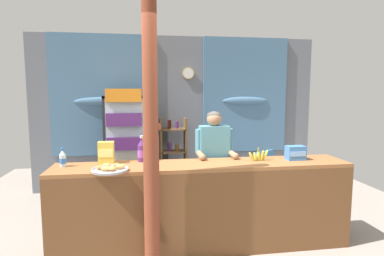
{
  "coord_description": "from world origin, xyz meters",
  "views": [
    {
      "loc": [
        -0.61,
        -2.91,
        1.79
      ],
      "look_at": [
        -0.02,
        0.95,
        1.34
      ],
      "focal_mm": 29.08,
      "sensor_mm": 36.0,
      "label": 1
    }
  ],
  "objects": [
    {
      "name": "pastry_tray",
      "position": [
        -0.96,
        0.27,
        1.01
      ],
      "size": [
        0.37,
        0.37,
        0.06
      ],
      "color": "#BCBCC1",
      "rests_on": "stall_counter"
    },
    {
      "name": "plastic_lawn_chair",
      "position": [
        1.2,
        1.82,
        0.49
      ],
      "size": [
        0.61,
        0.61,
        0.86
      ],
      "color": "#3884D6",
      "rests_on": "ground"
    },
    {
      "name": "back_wall_curtained",
      "position": [
        -0.02,
        2.84,
        1.45
      ],
      "size": [
        5.2,
        0.22,
        2.8
      ],
      "color": "slate",
      "rests_on": "ground"
    },
    {
      "name": "ground_plane",
      "position": [
        0.0,
        1.12,
        0.0
      ],
      "size": [
        7.27,
        7.27,
        0.0
      ],
      "primitive_type": "plane",
      "color": "gray"
    },
    {
      "name": "soda_bottle_grape_soda",
      "position": [
        -0.65,
        0.67,
        1.12
      ],
      "size": [
        0.1,
        0.1,
        0.3
      ],
      "color": "#56286B",
      "rests_on": "stall_counter"
    },
    {
      "name": "stall_counter",
      "position": [
        0.04,
        0.35,
        0.61
      ],
      "size": [
        3.33,
        0.55,
        0.99
      ],
      "color": "#935B33",
      "rests_on": "ground"
    },
    {
      "name": "shopkeeper",
      "position": [
        0.26,
        0.88,
        0.97
      ],
      "size": [
        0.48,
        0.42,
        1.55
      ],
      "color": "#28282D",
      "rests_on": "ground"
    },
    {
      "name": "banana_bunch",
      "position": [
        0.71,
        0.51,
        1.05
      ],
      "size": [
        0.26,
        0.06,
        0.16
      ],
      "color": "#DBCC42",
      "rests_on": "stall_counter"
    },
    {
      "name": "timber_post",
      "position": [
        -0.55,
        0.04,
        1.33
      ],
      "size": [
        0.18,
        0.15,
        2.77
      ],
      "color": "brown",
      "rests_on": "ground"
    },
    {
      "name": "snack_box_biscuit",
      "position": [
        1.16,
        0.49,
        1.07
      ],
      "size": [
        0.22,
        0.14,
        0.17
      ],
      "color": "#3D75B7",
      "rests_on": "stall_counter"
    },
    {
      "name": "bottle_shelf_rack",
      "position": [
        -0.11,
        2.55,
        0.7
      ],
      "size": [
        0.48,
        0.28,
        1.34
      ],
      "color": "brown",
      "rests_on": "ground"
    },
    {
      "name": "soda_bottle_water",
      "position": [
        -1.49,
        0.54,
        1.08
      ],
      "size": [
        0.07,
        0.07,
        0.21
      ],
      "color": "silver",
      "rests_on": "stall_counter"
    },
    {
      "name": "drink_fridge",
      "position": [
        -0.92,
        2.24,
        1.01
      ],
      "size": [
        0.66,
        0.74,
        1.84
      ],
      "color": "#232328",
      "rests_on": "ground"
    },
    {
      "name": "snack_box_instant_noodle",
      "position": [
        -1.04,
        0.64,
        1.11
      ],
      "size": [
        0.17,
        0.11,
        0.25
      ],
      "color": "#EAD14C",
      "rests_on": "stall_counter"
    }
  ]
}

